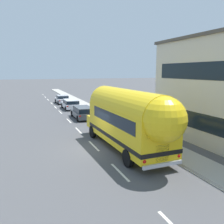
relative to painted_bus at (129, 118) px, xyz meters
name	(u,v)px	position (x,y,z in m)	size (l,w,h in m)	color
ground_plane	(96,148)	(-1.82, 1.44, -2.30)	(300.00, 300.00, 0.00)	#4C4C4F
lane_markings	(86,115)	(0.70, 13.72, -2.30)	(3.71, 80.00, 0.01)	silver
sidewalk_slab	(108,117)	(2.75, 11.44, -2.23)	(1.99, 90.00, 0.15)	#ADA89E
painted_bus	(129,118)	(0.00, 0.00, 0.00)	(2.81, 10.90, 4.12)	yellow
car_lead	(83,112)	(-0.09, 11.96, -1.52)	(2.01, 4.64, 1.37)	#474C51
car_second	(70,104)	(-0.05, 19.24, -1.52)	(1.99, 4.55, 1.37)	white
car_third	(62,99)	(-0.12, 25.72, -1.58)	(2.03, 4.31, 1.37)	silver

